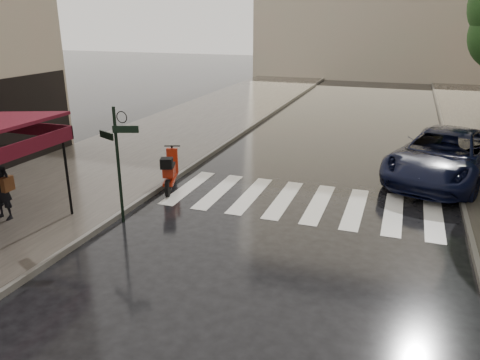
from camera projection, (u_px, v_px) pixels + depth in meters
The scene contains 8 objects.
ground at pixel (92, 287), 9.48m from camera, with size 120.00×120.00×0.00m, color black.
sidewalk_near at pixel (170, 135), 21.56m from camera, with size 6.00×60.00×0.12m, color #38332D.
curb_near at pixel (232, 140), 20.59m from camera, with size 0.12×60.00×0.16m, color #595651.
curb_far at pixel (451, 159), 17.78m from camera, with size 0.12×60.00×0.16m, color #595651.
crosswalk at pixel (301, 202), 13.88m from camera, with size 7.85×3.20×0.01m.
signpost at pixel (118, 156), 11.92m from camera, with size 1.17×0.29×3.10m.
scooter at pixel (170, 172), 14.71m from camera, with size 0.90×1.83×1.25m.
parked_car at pixel (445, 155), 15.54m from camera, with size 2.77×6.01×1.67m, color black.
Camera 1 is at (5.58, -6.76, 5.17)m, focal length 35.00 mm.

